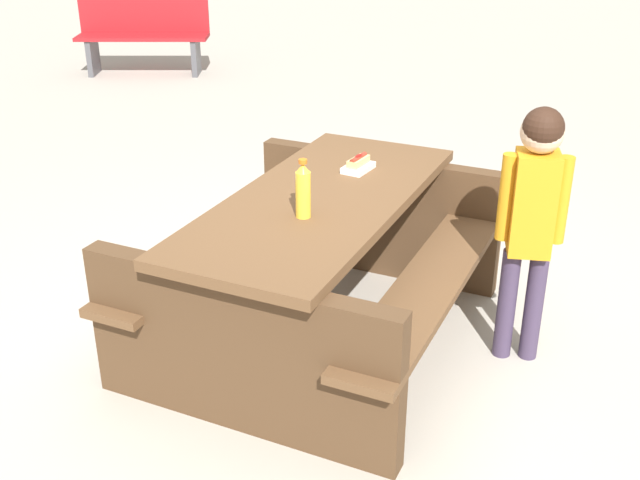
% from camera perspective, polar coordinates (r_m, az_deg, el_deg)
% --- Properties ---
extents(ground_plane, '(30.00, 30.00, 0.00)m').
position_cam_1_polar(ground_plane, '(3.91, 0.00, -6.97)').
color(ground_plane, '#ADA599').
rests_on(ground_plane, ground).
extents(picnic_table, '(2.17, 1.93, 0.75)m').
position_cam_1_polar(picnic_table, '(3.69, 0.00, -1.13)').
color(picnic_table, brown).
rests_on(picnic_table, ground).
extents(soda_bottle, '(0.07, 0.07, 0.26)m').
position_cam_1_polar(soda_bottle, '(3.30, -1.26, 3.70)').
color(soda_bottle, yellow).
rests_on(soda_bottle, picnic_table).
extents(hotdog_tray, '(0.20, 0.15, 0.08)m').
position_cam_1_polar(hotdog_tray, '(3.88, 2.86, 5.61)').
color(hotdog_tray, white).
rests_on(hotdog_tray, picnic_table).
extents(child_in_coat, '(0.25, 0.26, 1.23)m').
position_cam_1_polar(child_in_coat, '(3.51, 15.53, 2.53)').
color(child_in_coat, '#3F334C').
rests_on(child_in_coat, ground).
extents(park_bench_mid, '(1.34, 1.35, 0.85)m').
position_cam_1_polar(park_bench_mid, '(9.43, -12.96, 14.67)').
color(park_bench_mid, maroon).
rests_on(park_bench_mid, ground).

